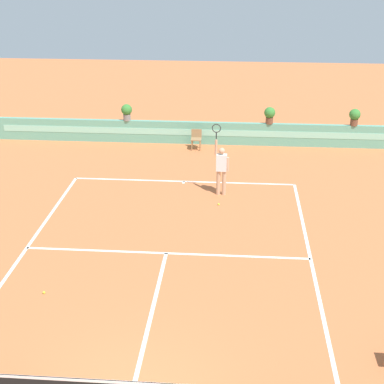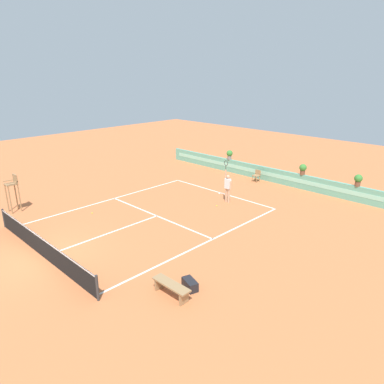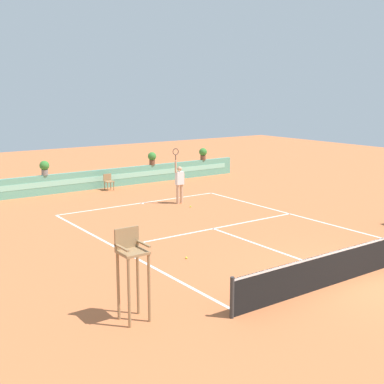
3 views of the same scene
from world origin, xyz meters
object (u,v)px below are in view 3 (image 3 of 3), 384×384
object	(u,v)px
umpire_chair	(132,264)
tennis_player	(179,181)
potted_plant_right	(152,158)
ball_kid_chair	(108,181)
tennis_ball_mid_court	(186,258)
potted_plant_far_right	(203,153)
tennis_ball_near_baseline	(190,207)
potted_plant_left	(44,167)

from	to	relation	value
umpire_chair	tennis_player	bearing A→B (deg)	50.97
potted_plant_right	ball_kid_chair	bearing A→B (deg)	-166.81
tennis_ball_mid_court	potted_plant_right	size ratio (longest dim) A/B	0.09
tennis_player	potted_plant_far_right	xyz separation A→B (m)	(5.51, 5.60, 0.36)
tennis_player	tennis_ball_near_baseline	xyz separation A→B (m)	(-0.04, -0.94, -1.02)
umpire_chair	tennis_player	size ratio (longest dim) A/B	0.83
potted_plant_left	tennis_player	bearing A→B (deg)	-52.13
tennis_player	tennis_ball_mid_court	distance (m)	8.03
tennis_ball_mid_court	tennis_player	bearing A→B (deg)	57.51
tennis_ball_mid_court	umpire_chair	bearing A→B (deg)	-140.78
tennis_player	potted_plant_far_right	distance (m)	7.86
tennis_ball_near_baseline	potted_plant_left	xyz separation A→B (m)	(-4.31, 6.53, 1.38)
ball_kid_chair	tennis_ball_mid_court	xyz separation A→B (m)	(-3.05, -11.58, -0.44)
tennis_ball_near_baseline	tennis_ball_mid_court	distance (m)	7.17
tennis_ball_near_baseline	potted_plant_far_right	xyz separation A→B (m)	(5.55, 6.53, 1.38)
tennis_player	tennis_ball_near_baseline	world-z (taller)	tennis_player
tennis_player	potted_plant_right	world-z (taller)	tennis_player
potted_plant_far_right	potted_plant_left	world-z (taller)	same
tennis_ball_mid_court	potted_plant_right	world-z (taller)	potted_plant_right
ball_kid_chair	potted_plant_left	bearing A→B (deg)	166.83
tennis_ball_mid_court	potted_plant_right	distance (m)	13.84
ball_kid_chair	tennis_ball_near_baseline	xyz separation A→B (m)	(1.18, -5.80, -0.44)
potted_plant_far_right	potted_plant_left	bearing A→B (deg)	180.00
umpire_chair	potted_plant_right	xyz separation A→B (m)	(9.62, 15.13, 0.07)
potted_plant_far_right	tennis_ball_mid_court	bearing A→B (deg)	-128.48
tennis_ball_near_baseline	ball_kid_chair	bearing A→B (deg)	101.54
umpire_chair	potted_plant_right	world-z (taller)	umpire_chair
potted_plant_left	ball_kid_chair	bearing A→B (deg)	-13.17
tennis_ball_mid_court	potted_plant_far_right	size ratio (longest dim) A/B	0.09
umpire_chair	tennis_ball_mid_court	world-z (taller)	umpire_chair
umpire_chair	potted_plant_left	bearing A→B (deg)	77.42
potted_plant_far_right	ball_kid_chair	bearing A→B (deg)	-173.80
tennis_player	tennis_ball_mid_court	size ratio (longest dim) A/B	38.01
potted_plant_far_right	tennis_player	bearing A→B (deg)	-134.56
umpire_chair	tennis_ball_mid_court	xyz separation A→B (m)	(3.45, 2.81, -1.31)
umpire_chair	tennis_ball_near_baseline	distance (m)	11.60
umpire_chair	tennis_ball_mid_court	distance (m)	4.64
umpire_chair	potted_plant_right	distance (m)	17.93
tennis_player	potted_plant_right	bearing A→B (deg)	71.26
potted_plant_right	potted_plant_left	xyz separation A→B (m)	(-6.25, 0.00, 0.00)
tennis_ball_near_baseline	potted_plant_left	distance (m)	7.95
ball_kid_chair	potted_plant_far_right	size ratio (longest dim) A/B	1.17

